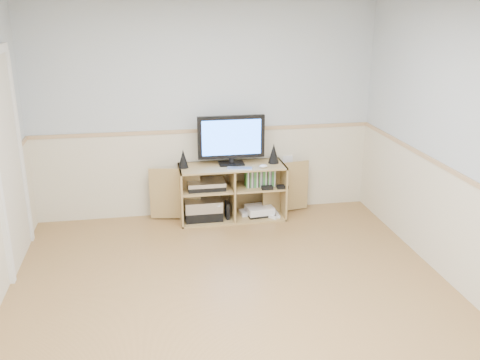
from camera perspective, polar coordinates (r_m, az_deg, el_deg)
name	(u,v)px	position (r m, az deg, el deg)	size (l,w,h in m)	color
room	(229,168)	(4.19, -1.23, 1.27)	(4.04, 4.54, 2.54)	tan
media_cabinet	(231,190)	(6.32, -0.92, -1.06)	(1.91, 0.46, 0.65)	tan
monitor	(231,138)	(6.13, -0.94, 4.46)	(0.77, 0.18, 0.57)	black
speaker_left	(183,159)	(6.10, -6.08, 2.28)	(0.12, 0.12, 0.21)	black
speaker_right	(274,153)	(6.25, 3.61, 2.85)	(0.13, 0.13, 0.23)	black
keyboard	(240,168)	(6.04, -0.04, 1.25)	(0.28, 0.11, 0.01)	silver
mouse	(263,166)	(6.09, 2.51, 1.49)	(0.10, 0.06, 0.04)	white
av_components	(204,202)	(6.27, -3.81, -2.39)	(0.52, 0.32, 0.47)	black
game_consoles	(258,211)	(6.41, 1.97, -3.30)	(0.46, 0.30, 0.11)	white
game_cases	(260,178)	(6.26, 2.13, 0.21)	(0.34, 0.14, 0.19)	#3F8C3F
wall_outlet	(287,161)	(6.56, 5.09, 2.07)	(0.12, 0.03, 0.12)	white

